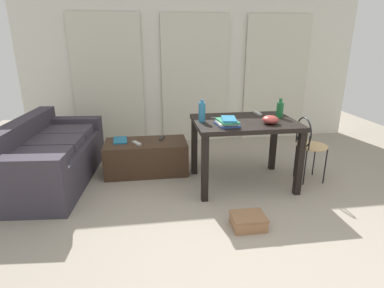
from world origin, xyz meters
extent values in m
plane|color=gray|center=(0.00, 1.24, 0.00)|extent=(7.89, 7.89, 0.00)
cube|color=silver|center=(0.00, 3.29, 1.23)|extent=(5.48, 0.10, 2.46)
cube|color=beige|center=(-1.40, 3.20, 1.03)|extent=(1.10, 0.03, 2.07)
cube|color=beige|center=(0.00, 3.20, 1.03)|extent=(1.10, 0.03, 2.07)
cube|color=beige|center=(1.40, 3.20, 1.03)|extent=(1.10, 0.03, 2.07)
cube|color=#38333D|center=(-1.97, 1.77, 0.22)|extent=(1.00, 1.85, 0.45)
cube|color=#38333D|center=(-2.29, 1.79, 0.61)|extent=(0.35, 1.79, 0.31)
cube|color=#38333D|center=(-1.90, 2.56, 0.53)|extent=(0.87, 0.27, 0.17)
cube|color=#38333D|center=(-2.03, 0.98, 0.53)|extent=(0.87, 0.27, 0.17)
cube|color=#3E3944|center=(-1.88, 2.22, 0.50)|extent=(0.65, 0.49, 0.10)
cube|color=#3E3944|center=(-1.92, 1.76, 0.50)|extent=(0.65, 0.49, 0.10)
cube|color=#3E3944|center=(-1.96, 1.30, 0.50)|extent=(0.65, 0.49, 0.10)
cube|color=#382619|center=(-0.84, 1.90, 0.21)|extent=(1.05, 0.53, 0.42)
cube|color=black|center=(0.30, 1.39, 0.76)|extent=(1.16, 0.84, 0.05)
cube|color=black|center=(-0.23, 1.02, 0.37)|extent=(0.07, 0.07, 0.74)
cube|color=black|center=(0.83, 1.02, 0.37)|extent=(0.07, 0.07, 0.74)
cube|color=black|center=(-0.23, 1.76, 0.37)|extent=(0.07, 0.07, 0.74)
cube|color=black|center=(0.83, 1.76, 0.37)|extent=(0.07, 0.07, 0.74)
cylinder|color=tan|center=(1.15, 1.36, 0.45)|extent=(0.37, 0.37, 0.02)
cylinder|color=black|center=(1.28, 1.23, 0.22)|extent=(0.02, 0.02, 0.44)
cylinder|color=black|center=(1.28, 1.49, 0.22)|extent=(0.02, 0.02, 0.44)
cylinder|color=black|center=(1.02, 1.23, 0.22)|extent=(0.02, 0.02, 0.44)
cylinder|color=black|center=(1.02, 1.49, 0.22)|extent=(0.02, 0.02, 0.44)
torus|color=black|center=(1.02, 1.36, 0.62)|extent=(0.02, 0.37, 0.37)
cylinder|color=black|center=(1.02, 1.21, 0.54)|extent=(0.02, 0.02, 0.17)
cylinder|color=black|center=(1.02, 1.52, 0.54)|extent=(0.02, 0.02, 0.17)
cylinder|color=#195B2D|center=(0.75, 1.47, 0.87)|extent=(0.08, 0.08, 0.18)
cylinder|color=#195B2D|center=(0.75, 1.47, 0.99)|extent=(0.04, 0.04, 0.05)
cylinder|color=teal|center=(-0.20, 1.41, 0.89)|extent=(0.08, 0.08, 0.21)
cylinder|color=teal|center=(-0.20, 1.41, 1.02)|extent=(0.04, 0.04, 0.03)
ellipsoid|color=#9E3833|center=(0.53, 1.20, 0.83)|extent=(0.18, 0.18, 0.09)
cube|color=#33519E|center=(0.05, 1.21, 0.80)|extent=(0.24, 0.28, 0.02)
cube|color=silver|center=(0.04, 1.20, 0.82)|extent=(0.21, 0.22, 0.02)
cube|color=#2D7F56|center=(0.04, 1.20, 0.84)|extent=(0.22, 0.30, 0.02)
cube|color=#1E668C|center=(0.06, 1.19, 0.86)|extent=(0.18, 0.28, 0.02)
cube|color=#B7B7B2|center=(0.56, 1.68, 0.80)|extent=(0.06, 0.16, 0.02)
cube|color=#9EA0A5|center=(-0.04, 1.58, 0.79)|extent=(0.06, 0.03, 0.00)
torus|color=#262628|center=(-0.09, 1.56, 0.79)|extent=(0.03, 0.03, 0.00)
cube|color=#9EA0A5|center=(-0.04, 1.57, 0.79)|extent=(0.06, 0.01, 0.00)
torus|color=#262628|center=(-0.09, 1.57, 0.79)|extent=(0.03, 0.03, 0.00)
cube|color=#B7B7B2|center=(-0.95, 1.83, 0.43)|extent=(0.12, 0.17, 0.02)
cube|color=#232326|center=(-0.63, 1.99, 0.43)|extent=(0.09, 0.16, 0.02)
cube|color=#1E668C|center=(-1.17, 1.99, 0.43)|extent=(0.19, 0.31, 0.02)
cube|color=#996B47|center=(0.08, 0.46, 0.05)|extent=(0.30, 0.24, 0.10)
cube|color=brown|center=(0.08, 0.46, 0.11)|extent=(0.31, 0.25, 0.02)
camera|label=1|loc=(-0.79, -1.96, 1.66)|focal=29.17mm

